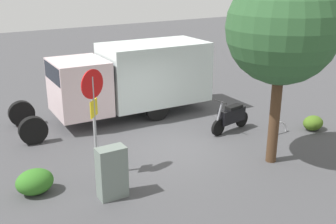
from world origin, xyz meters
TOP-DOWN VIEW (x-y plane):
  - ground_plane at (0.00, 0.00)m, footprint 60.00×60.00m
  - box_truck_near at (-0.25, -3.48)m, footprint 7.41×2.67m
  - motorcycle at (-2.36, -0.17)m, footprint 1.81×0.60m
  - stop_sign at (2.84, 0.29)m, footprint 0.71×0.33m
  - street_tree at (-1.71, 2.28)m, footprint 2.99×2.99m
  - utility_cabinet at (3.00, 1.54)m, footprint 0.71×0.44m
  - bike_rack_hoop at (-3.52, 0.92)m, footprint 0.85×0.05m
  - shrub_near_sign at (4.53, 0.34)m, footprint 0.92×0.75m
  - shrub_mid_verge at (-4.78, 1.35)m, footprint 0.75×0.61m

SIDE VIEW (x-z plane):
  - ground_plane at x=0.00m, z-range 0.00..0.00m
  - bike_rack_hoop at x=-3.52m, z-range -0.43..0.43m
  - shrub_mid_verge at x=-4.78m, z-range 0.00..0.51m
  - shrub_near_sign at x=4.53m, z-range 0.00..0.63m
  - motorcycle at x=-2.36m, z-range -0.08..1.12m
  - utility_cabinet at x=3.00m, z-range 0.00..1.30m
  - box_truck_near at x=-0.25m, z-range 0.18..2.89m
  - stop_sign at x=2.84m, z-range 0.48..3.40m
  - street_tree at x=-1.71m, z-range 1.14..6.46m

